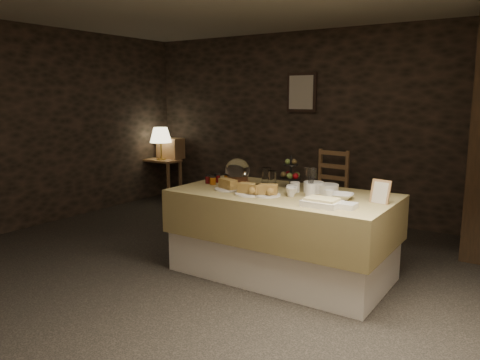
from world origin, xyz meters
The scene contains 27 objects.
ground_plane centered at (0.00, 0.00, 0.00)m, with size 5.50×5.00×0.01m, color black.
room_shell centered at (0.00, 0.00, 1.56)m, with size 5.52×5.02×2.60m.
buffet_table centered at (0.81, 0.17, 0.47)m, with size 2.05×1.09×0.81m.
console_table centered at (-2.50, 2.06, 0.53)m, with size 0.62×0.35×0.66m.
table_lamp centered at (-2.45, 2.01, 1.07)m, with size 0.35×0.35×0.53m.
wine_rack centered at (-2.45, 2.24, 0.83)m, with size 0.42×0.26×0.34m, color brown.
chair centered at (0.46, 2.08, 0.44)m, with size 0.51×0.49×0.78m.
framed_picture centered at (-0.15, 2.47, 1.75)m, with size 0.45×0.04×0.55m.
plate_stack_a centered at (1.05, 0.33, 0.86)m, with size 0.19×0.19×0.10m, color white.
plate_stack_b centered at (1.17, 0.37, 0.85)m, with size 0.20×0.20×0.09m, color white.
cutlery_holder centered at (1.10, 0.15, 0.87)m, with size 0.10×0.10×0.12m, color white.
cup_a centered at (0.93, 0.12, 0.85)m, with size 0.11×0.11×0.09m, color white.
cup_b centered at (0.96, 0.04, 0.85)m, with size 0.09×0.09×0.09m, color white.
mug_c centered at (0.89, 0.25, 0.86)m, with size 0.09×0.09×0.10m, color white.
mug_d centered at (1.30, 0.10, 0.86)m, with size 0.08×0.08×0.09m, color white.
bowl centered at (1.37, 0.19, 0.84)m, with size 0.22×0.22×0.05m, color white.
cake_dome centered at (0.15, 0.39, 0.91)m, with size 0.26×0.26×0.26m.
fruit_stand centered at (0.73, 0.47, 0.93)m, with size 0.22×0.22×0.31m.
bread_platter_left centered at (0.31, -0.02, 0.85)m, with size 0.26×0.26×0.11m.
bread_platter_center centered at (0.60, -0.10, 0.85)m, with size 0.26×0.26×0.11m.
bread_platter_right centered at (0.75, -0.05, 0.85)m, with size 0.26×0.26×0.11m.
jam_jars centered at (0.01, 0.21, 0.85)m, with size 0.18×0.26×0.07m.
tart_dish centered at (1.34, -0.15, 0.84)m, with size 0.30×0.22×0.07m.
square_dish centered at (1.54, -0.11, 0.83)m, with size 0.14×0.14×0.04m, color white.
menu_frame centered at (1.70, 0.23, 0.90)m, with size 0.17×0.02×0.22m, color brown.
storage_jar_a centered at (0.43, 0.50, 0.89)m, with size 0.10×0.10×0.16m, color white.
storage_jar_b centered at (0.52, 0.46, 0.88)m, with size 0.09×0.09×0.14m, color white.
Camera 1 is at (2.85, -3.63, 1.70)m, focal length 35.00 mm.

